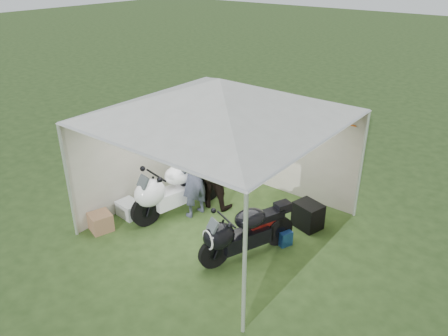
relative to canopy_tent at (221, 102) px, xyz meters
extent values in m
plane|color=#2C451B|center=(0.00, -0.03, -2.58)|extent=(80.00, 80.00, 0.00)
cylinder|color=silver|center=(-2.00, -2.03, -1.43)|extent=(0.06, 0.06, 2.30)
cylinder|color=silver|center=(2.00, -2.03, -1.43)|extent=(0.06, 0.06, 2.30)
cylinder|color=silver|center=(-2.00, 1.97, -1.43)|extent=(0.06, 0.06, 2.30)
cylinder|color=silver|center=(2.00, 1.97, -1.43)|extent=(0.06, 0.06, 2.30)
cube|color=beige|center=(0.00, 1.97, -1.43)|extent=(4.00, 0.02, 2.30)
cube|color=beige|center=(-2.00, -0.03, -1.43)|extent=(0.02, 4.00, 2.30)
cube|color=beige|center=(2.00, -0.03, -1.43)|extent=(0.02, 4.00, 2.30)
pyramid|color=white|center=(0.00, -0.03, 0.07)|extent=(5.66, 5.66, 0.70)
cube|color=#99A5B7|center=(-1.65, 1.95, -0.73)|extent=(0.22, 0.02, 0.28)
cube|color=#99A5B7|center=(-1.30, 1.95, -0.73)|extent=(0.22, 0.02, 0.28)
cube|color=#99A5B7|center=(-0.95, 1.95, -0.73)|extent=(0.22, 0.01, 0.28)
cube|color=#99A5B7|center=(-0.60, 1.95, -0.73)|extent=(0.22, 0.01, 0.28)
cube|color=#99A5B7|center=(-1.65, 1.95, -1.03)|extent=(0.22, 0.02, 0.28)
cube|color=#99A5B7|center=(-1.30, 1.95, -1.03)|extent=(0.22, 0.01, 0.28)
cube|color=#99A5B7|center=(-0.95, 1.95, -1.03)|extent=(0.22, 0.02, 0.28)
cube|color=#99A5B7|center=(-0.60, 1.95, -1.03)|extent=(0.22, 0.01, 0.28)
cylinder|color=#D8590C|center=(0.20, 1.94, -0.63)|extent=(3.20, 0.02, 0.02)
cylinder|color=black|center=(-1.16, -0.94, -2.24)|extent=(0.24, 0.68, 0.67)
cylinder|color=black|center=(-0.84, 0.59, -2.24)|extent=(0.30, 0.69, 0.67)
cube|color=white|center=(-1.01, -0.23, -2.15)|extent=(0.59, 1.12, 0.34)
ellipsoid|color=white|center=(-1.13, -0.84, -1.88)|extent=(0.63, 0.76, 0.56)
ellipsoid|color=white|center=(-0.99, -0.12, -1.70)|extent=(0.62, 0.77, 0.39)
cube|color=black|center=(-0.90, 0.31, -1.77)|extent=(0.42, 0.71, 0.16)
cube|color=white|center=(-0.82, 0.67, -1.68)|extent=(0.31, 0.38, 0.20)
cube|color=black|center=(-0.92, 0.20, -1.96)|extent=(0.23, 0.62, 0.11)
cube|color=#3F474C|center=(-1.16, -0.97, -1.59)|extent=(0.30, 0.21, 0.24)
cylinder|color=black|center=(0.75, -1.15, -2.28)|extent=(0.31, 0.58, 0.58)
cylinder|color=black|center=(1.25, 0.12, -2.28)|extent=(0.35, 0.60, 0.58)
cube|color=black|center=(0.98, -0.56, -2.21)|extent=(0.65, 0.98, 0.29)
ellipsoid|color=black|center=(0.78, -1.06, -1.97)|extent=(0.62, 0.71, 0.49)
ellipsoid|color=black|center=(1.02, -0.47, -1.82)|extent=(0.62, 0.72, 0.34)
cube|color=black|center=(1.16, -0.11, -1.87)|extent=(0.45, 0.64, 0.14)
cube|color=black|center=(1.28, 0.19, -1.80)|extent=(0.31, 0.35, 0.18)
cube|color=maroon|center=(1.13, -0.20, -2.04)|extent=(0.29, 0.53, 0.10)
cube|color=#3F474C|center=(0.74, -1.17, -1.72)|extent=(0.27, 0.22, 0.20)
cylinder|color=white|center=(0.70, -1.26, -1.97)|extent=(0.33, 0.15, 0.35)
cube|color=blue|center=(1.29, 0.21, -2.43)|extent=(0.45, 0.37, 0.29)
imported|color=black|center=(-0.58, 0.50, -1.72)|extent=(0.94, 0.79, 1.70)
imported|color=#545874|center=(-0.67, -0.05, -1.73)|extent=(0.48, 0.66, 1.69)
cube|color=black|center=(1.43, 0.98, -2.31)|extent=(0.62, 0.55, 0.53)
cube|color=silver|center=(-1.71, -0.93, -2.42)|extent=(0.51, 0.41, 0.32)
cube|color=#926848|center=(-1.75, -1.64, -2.39)|extent=(0.51, 0.51, 0.36)
camera|label=1|loc=(4.65, -5.89, 2.32)|focal=35.00mm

